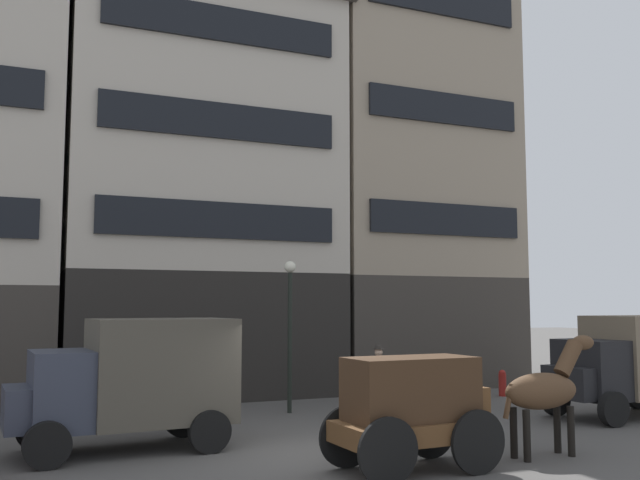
{
  "coord_description": "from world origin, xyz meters",
  "views": [
    {
      "loc": [
        -5.34,
        -12.9,
        2.89
      ],
      "look_at": [
        1.06,
        2.11,
        4.44
      ],
      "focal_mm": 38.92,
      "sensor_mm": 36.0,
      "label": 1
    }
  ],
  "objects": [
    {
      "name": "building_center_right",
      "position": [
        8.05,
        10.55,
        8.16
      ],
      "size": [
        7.58,
        6.9,
        16.24
      ],
      "color": "#38332D",
      "rests_on": "ground_plane"
    },
    {
      "name": "cargo_wagon",
      "position": [
        1.07,
        -2.08,
        1.15
      ],
      "size": [
        2.96,
        1.62,
        1.98
      ],
      "color": "brown",
      "rests_on": "ground_plane"
    },
    {
      "name": "pedestrian_officer",
      "position": [
        3.76,
        4.3,
        0.98
      ],
      "size": [
        0.47,
        0.47,
        1.79
      ],
      "color": "#38332D",
      "rests_on": "ground_plane"
    },
    {
      "name": "draft_horse",
      "position": [
        4.02,
        -2.08,
        1.27
      ],
      "size": [
        2.35,
        0.67,
        2.3
      ],
      "color": "#513823",
      "rests_on": "ground_plane"
    },
    {
      "name": "delivery_truck_near",
      "position": [
        -3.27,
        1.62,
        1.42
      ],
      "size": [
        4.46,
        2.39,
        2.62
      ],
      "color": "#333847",
      "rests_on": "ground_plane"
    },
    {
      "name": "delivery_truck_far",
      "position": [
        9.38,
        0.87,
        1.42
      ],
      "size": [
        4.4,
        2.23,
        2.62
      ],
      "color": "black",
      "rests_on": "ground_plane"
    },
    {
      "name": "fire_hydrant_curbside",
      "position": [
        8.91,
        5.57,
        0.43
      ],
      "size": [
        0.24,
        0.24,
        0.83
      ],
      "color": "maroon",
      "rests_on": "ground_plane"
    },
    {
      "name": "streetlamp_curbside",
      "position": [
        1.38,
        4.98,
        2.67
      ],
      "size": [
        0.32,
        0.32,
        4.12
      ],
      "color": "black",
      "rests_on": "ground_plane"
    },
    {
      "name": "building_center_left",
      "position": [
        0.02,
        10.55,
        6.84
      ],
      "size": [
        9.17,
        6.9,
        13.59
      ],
      "color": "black",
      "rests_on": "ground_plane"
    },
    {
      "name": "ground_plane",
      "position": [
        0.0,
        0.0,
        0.0
      ],
      "size": [
        120.0,
        120.0,
        0.0
      ],
      "primitive_type": "plane",
      "color": "#4C4947"
    }
  ]
}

